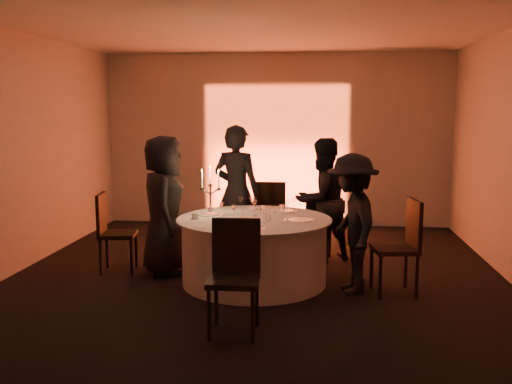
# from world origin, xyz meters

# --- Properties ---
(floor) EXTENTS (7.00, 7.00, 0.00)m
(floor) POSITION_xyz_m (0.00, 0.00, 0.00)
(floor) COLOR black
(floor) RESTS_ON ground
(ceiling) EXTENTS (7.00, 7.00, 0.00)m
(ceiling) POSITION_xyz_m (0.00, 0.00, 3.00)
(ceiling) COLOR silver
(ceiling) RESTS_ON wall_back
(wall_back) EXTENTS (7.00, 0.00, 7.00)m
(wall_back) POSITION_xyz_m (0.00, 3.50, 1.50)
(wall_back) COLOR #B7B2AA
(wall_back) RESTS_ON floor
(wall_front) EXTENTS (7.00, 0.00, 7.00)m
(wall_front) POSITION_xyz_m (0.00, -3.50, 1.50)
(wall_front) COLOR #B7B2AA
(wall_front) RESTS_ON floor
(wall_left) EXTENTS (0.00, 7.00, 7.00)m
(wall_left) POSITION_xyz_m (-3.00, 0.00, 1.50)
(wall_left) COLOR #B7B2AA
(wall_left) RESTS_ON floor
(uplighter_fixture) EXTENTS (0.25, 0.12, 0.10)m
(uplighter_fixture) POSITION_xyz_m (0.00, 3.20, 0.05)
(uplighter_fixture) COLOR black
(uplighter_fixture) RESTS_ON floor
(banquet_table) EXTENTS (1.80, 1.80, 0.77)m
(banquet_table) POSITION_xyz_m (0.00, 0.00, 0.38)
(banquet_table) COLOR black
(banquet_table) RESTS_ON floor
(chair_left) EXTENTS (0.50, 0.50, 0.99)m
(chair_left) POSITION_xyz_m (-1.83, 0.27, 0.56)
(chair_left) COLOR black
(chair_left) RESTS_ON floor
(chair_back_left) EXTENTS (0.46, 0.46, 1.02)m
(chair_back_left) POSITION_xyz_m (0.06, 1.57, 0.57)
(chair_back_left) COLOR black
(chair_back_left) RESTS_ON floor
(chair_back_right) EXTENTS (0.53, 0.53, 0.91)m
(chair_back_right) POSITION_xyz_m (0.71, 1.29, 0.51)
(chair_back_right) COLOR black
(chair_back_right) RESTS_ON floor
(chair_right) EXTENTS (0.53, 0.53, 1.05)m
(chair_right) POSITION_xyz_m (1.66, -0.23, 0.60)
(chair_right) COLOR black
(chair_right) RESTS_ON floor
(chair_front) EXTENTS (0.45, 0.45, 1.03)m
(chair_front) POSITION_xyz_m (-0.02, -1.47, 0.58)
(chair_front) COLOR black
(chair_front) RESTS_ON floor
(guest_left) EXTENTS (0.73, 0.94, 1.71)m
(guest_left) POSITION_xyz_m (-1.15, 0.29, 0.86)
(guest_left) COLOR black
(guest_left) RESTS_ON floor
(guest_back_left) EXTENTS (0.77, 0.62, 1.82)m
(guest_back_left) POSITION_xyz_m (-0.36, 1.08, 0.91)
(guest_back_left) COLOR black
(guest_back_left) RESTS_ON floor
(guest_back_right) EXTENTS (1.02, 0.98, 1.66)m
(guest_back_right) POSITION_xyz_m (0.79, 1.06, 0.83)
(guest_back_right) COLOR black
(guest_back_right) RESTS_ON floor
(guest_right) EXTENTS (0.76, 1.10, 1.55)m
(guest_right) POSITION_xyz_m (1.11, -0.23, 0.78)
(guest_right) COLOR black
(guest_right) RESTS_ON floor
(plate_left) EXTENTS (0.36, 0.26, 0.01)m
(plate_left) POSITION_xyz_m (-0.58, 0.15, 0.78)
(plate_left) COLOR white
(plate_left) RESTS_ON banquet_table
(plate_back_left) EXTENTS (0.36, 0.30, 0.01)m
(plate_back_left) POSITION_xyz_m (-0.16, 0.61, 0.78)
(plate_back_left) COLOR white
(plate_back_left) RESTS_ON banquet_table
(plate_back_right) EXTENTS (0.36, 0.26, 0.01)m
(plate_back_right) POSITION_xyz_m (0.31, 0.47, 0.78)
(plate_back_right) COLOR white
(plate_back_right) RESTS_ON banquet_table
(plate_right) EXTENTS (0.36, 0.27, 0.01)m
(plate_right) POSITION_xyz_m (0.54, -0.09, 0.78)
(plate_right) COLOR white
(plate_right) RESTS_ON banquet_table
(plate_front) EXTENTS (0.36, 0.30, 0.08)m
(plate_front) POSITION_xyz_m (-0.01, -0.61, 0.79)
(plate_front) COLOR white
(plate_front) RESTS_ON banquet_table
(coffee_cup) EXTENTS (0.11, 0.11, 0.07)m
(coffee_cup) POSITION_xyz_m (-0.68, -0.11, 0.80)
(coffee_cup) COLOR white
(coffee_cup) RESTS_ON banquet_table
(candelabra) EXTENTS (0.25, 0.12, 0.60)m
(candelabra) POSITION_xyz_m (-0.55, 0.19, 0.98)
(candelabra) COLOR silver
(candelabra) RESTS_ON banquet_table
(wine_glass_a) EXTENTS (0.07, 0.07, 0.19)m
(wine_glass_a) POSITION_xyz_m (-0.01, 0.14, 0.91)
(wine_glass_a) COLOR white
(wine_glass_a) RESTS_ON banquet_table
(wine_glass_b) EXTENTS (0.07, 0.07, 0.19)m
(wine_glass_b) POSITION_xyz_m (0.45, 0.37, 0.91)
(wine_glass_b) COLOR white
(wine_glass_b) RESTS_ON banquet_table
(wine_glass_c) EXTENTS (0.07, 0.07, 0.19)m
(wine_glass_c) POSITION_xyz_m (0.38, 0.12, 0.91)
(wine_glass_c) COLOR white
(wine_glass_c) RESTS_ON banquet_table
(wine_glass_d) EXTENTS (0.07, 0.07, 0.19)m
(wine_glass_d) POSITION_xyz_m (-0.37, -0.07, 0.91)
(wine_glass_d) COLOR white
(wine_glass_d) RESTS_ON banquet_table
(wine_glass_e) EXTENTS (0.07, 0.07, 0.19)m
(wine_glass_e) POSITION_xyz_m (-0.20, -0.23, 0.91)
(wine_glass_e) COLOR white
(wine_glass_e) RESTS_ON banquet_table
(wine_glass_f) EXTENTS (0.07, 0.07, 0.19)m
(wine_glass_f) POSITION_xyz_m (-0.20, 0.35, 0.91)
(wine_glass_f) COLOR white
(wine_glass_f) RESTS_ON banquet_table
(wine_glass_g) EXTENTS (0.07, 0.07, 0.19)m
(wine_glass_g) POSITION_xyz_m (0.33, -0.17, 0.91)
(wine_glass_g) COLOR white
(wine_glass_g) RESTS_ON banquet_table
(wine_glass_h) EXTENTS (0.07, 0.07, 0.19)m
(wine_glass_h) POSITION_xyz_m (0.13, -0.25, 0.91)
(wine_glass_h) COLOR white
(wine_glass_h) RESTS_ON banquet_table
(wine_glass_i) EXTENTS (0.07, 0.07, 0.19)m
(wine_glass_i) POSITION_xyz_m (-0.07, 0.35, 0.91)
(wine_glass_i) COLOR white
(wine_glass_i) RESTS_ON banquet_table
(tumbler_a) EXTENTS (0.07, 0.07, 0.09)m
(tumbler_a) POSITION_xyz_m (0.18, -0.15, 0.82)
(tumbler_a) COLOR white
(tumbler_a) RESTS_ON banquet_table
(tumbler_b) EXTENTS (0.07, 0.07, 0.09)m
(tumbler_b) POSITION_xyz_m (-0.12, -0.03, 0.82)
(tumbler_b) COLOR white
(tumbler_b) RESTS_ON banquet_table
(tumbler_c) EXTENTS (0.07, 0.07, 0.09)m
(tumbler_c) POSITION_xyz_m (-0.27, -0.38, 0.82)
(tumbler_c) COLOR white
(tumbler_c) RESTS_ON banquet_table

